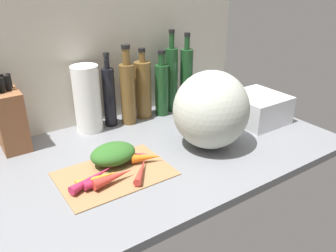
{
  "coord_description": "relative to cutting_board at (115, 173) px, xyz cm",
  "views": [
    {
      "loc": [
        -44.93,
        -97.96,
        62.82
      ],
      "look_at": [
        15.15,
        -9.69,
        13.28
      ],
      "focal_mm": 36.46,
      "sensor_mm": 36.0,
      "label": 1
    }
  ],
  "objects": [
    {
      "name": "ground_plane",
      "position": [
        5.23,
        7.81,
        -1.9
      ],
      "size": [
        170.0,
        80.0,
        3.0
      ],
      "primitive_type": "cube",
      "color": "slate"
    },
    {
      "name": "wall_back",
      "position": [
        5.23,
        46.31,
        29.6
      ],
      "size": [
        170.0,
        3.0,
        60.0
      ],
      "primitive_type": "cube",
      "color": "beige",
      "rests_on": "ground_plane"
    },
    {
      "name": "cutting_board",
      "position": [
        0.0,
        0.0,
        0.0
      ],
      "size": [
        36.85,
        25.47,
        0.8
      ],
      "primitive_type": "cube",
      "color": "#997047",
      "rests_on": "ground_plane"
    },
    {
      "name": "carrot_0",
      "position": [
        7.03,
        -5.75,
        1.69
      ],
      "size": [
        11.54,
        12.98,
        2.58
      ],
      "primitive_type": "cone",
      "rotation": [
        0.0,
        1.57,
        0.87
      ],
      "color": "red",
      "rests_on": "cutting_board"
    },
    {
      "name": "carrot_1",
      "position": [
        -6.6,
        -1.99,
        1.72
      ],
      "size": [
        14.6,
        3.22,
        2.65
      ],
      "primitive_type": "cone",
      "rotation": [
        0.0,
        1.57,
        -0.04
      ],
      "color": "orange",
      "rests_on": "cutting_board"
    },
    {
      "name": "carrot_2",
      "position": [
        4.6,
        7.38,
        1.83
      ],
      "size": [
        12.19,
        6.96,
        2.86
      ],
      "primitive_type": "cone",
      "rotation": [
        0.0,
        1.57,
        0.37
      ],
      "color": "orange",
      "rests_on": "cutting_board"
    },
    {
      "name": "carrot_3",
      "position": [
        -5.95,
        -4.34,
        1.88
      ],
      "size": [
        12.75,
        3.57,
        2.96
      ],
      "primitive_type": "cone",
      "rotation": [
        0.0,
        1.57,
        -0.05
      ],
      "color": "#B2264C",
      "rests_on": "cutting_board"
    },
    {
      "name": "carrot_4",
      "position": [
        6.09,
        9.06,
        1.64
      ],
      "size": [
        11.34,
        13.06,
        2.48
      ],
      "primitive_type": "cone",
      "rotation": [
        0.0,
        1.57,
        0.88
      ],
      "color": "red",
      "rests_on": "cutting_board"
    },
    {
      "name": "carrot_5",
      "position": [
        4.97,
        9.35,
        2.19
      ],
      "size": [
        15.75,
        5.12,
        3.58
      ],
      "primitive_type": "cone",
      "rotation": [
        0.0,
        1.57,
        0.1
      ],
      "color": "orange",
      "rests_on": "cutting_board"
    },
    {
      "name": "carrot_6",
      "position": [
        6.67,
        6.47,
        1.73
      ],
      "size": [
        17.31,
        9.92,
        2.65
      ],
      "primitive_type": "cone",
      "rotation": [
        0.0,
        1.57,
        -0.43
      ],
      "color": "#B2264C",
      "rests_on": "cutting_board"
    },
    {
      "name": "carrot_7",
      "position": [
        -2.62,
        -4.95,
        2.16
      ],
      "size": [
        14.6,
        4.79,
        3.52
      ],
      "primitive_type": "cone",
      "rotation": [
        0.0,
        1.57,
        0.09
      ],
      "color": "red",
      "rests_on": "cutting_board"
    },
    {
      "name": "carrot_8",
      "position": [
        -8.02,
        -1.27,
        1.88
      ],
      "size": [
        17.69,
        8.88,
        2.96
      ],
      "primitive_type": "cone",
      "rotation": [
        0.0,
        1.57,
        0.35
      ],
      "color": "#B2264C",
      "rests_on": "cutting_board"
    },
    {
      "name": "carrot_9",
      "position": [
        12.5,
        -0.03,
        2.06
      ],
      "size": [
        11.02,
        7.18,
        3.33
      ],
      "primitive_type": "cone",
      "rotation": [
        0.0,
        1.57,
        -0.4
      ],
      "color": "orange",
      "rests_on": "cutting_board"
    },
    {
      "name": "carrot_10",
      "position": [
        4.73,
        8.34,
        1.95
      ],
      "size": [
        11.62,
        11.04,
        3.11
      ],
      "primitive_type": "cone",
      "rotation": [
        0.0,
        1.57,
        0.74
      ],
      "color": "red",
      "rests_on": "cutting_board"
    },
    {
      "name": "carrot_11",
      "position": [
        6.81,
        4.36,
        1.97
      ],
      "size": [
        9.93,
        9.2,
        3.15
      ],
      "primitive_type": "cone",
      "rotation": [
        0.0,
        1.57,
        -0.71
      ],
      "color": "red",
      "rests_on": "cutting_board"
    },
    {
      "name": "carrot_greens_pile",
      "position": [
        2.7,
        6.1,
        3.81
      ],
      "size": [
        16.11,
        12.39,
        6.81
      ],
      "primitive_type": "ellipsoid",
      "color": "#2D6023",
      "rests_on": "cutting_board"
    },
    {
      "name": "winter_squash",
      "position": [
        39.85,
        -1.84,
        14.4
      ],
      "size": [
        28.92,
        28.1,
        29.61
      ],
      "primitive_type": "ellipsoid",
      "color": "#B2B7A8",
      "rests_on": "ground_plane"
    },
    {
      "name": "knife_block",
      "position": [
        -23.06,
        39.16,
        11.43
      ],
      "size": [
        9.52,
        16.01,
        28.26
      ],
      "color": "brown",
      "rests_on": "ground_plane"
    },
    {
      "name": "paper_towel_roll",
      "position": [
        6.9,
        37.31,
        13.57
      ],
      "size": [
        10.95,
        10.95,
        27.93
      ],
      "primitive_type": "cylinder",
      "color": "white",
      "rests_on": "ground_plane"
    },
    {
      "name": "bottle_0",
      "position": [
        16.6,
        37.01,
        13.04
      ],
      "size": [
        5.29,
        5.29,
        32.06
      ],
      "color": "black",
      "rests_on": "ground_plane"
    },
    {
      "name": "bottle_1",
      "position": [
        24.26,
        34.58,
        14.12
      ],
      "size": [
        6.43,
        6.43,
        34.67
      ],
      "color": "brown",
      "rests_on": "ground_plane"
    },
    {
      "name": "bottle_2",
      "position": [
        33.19,
        36.95,
        12.97
      ],
      "size": [
        7.49,
        7.49,
        31.85
      ],
      "color": "brown",
      "rests_on": "ground_plane"
    },
    {
      "name": "bottle_3",
      "position": [
        41.73,
        34.56,
        12.41
      ],
      "size": [
        6.21,
        6.21,
        30.31
      ],
      "color": "#19421E",
      "rests_on": "ground_plane"
    },
    {
      "name": "bottle_4",
      "position": [
        48.75,
        36.86,
        15.38
      ],
      "size": [
        5.81,
        5.81,
        38.2
      ],
      "color": "#19421E",
      "rests_on": "ground_plane"
    },
    {
      "name": "bottle_5",
      "position": [
        56.22,
        35.19,
        14.81
      ],
      "size": [
        5.98,
        5.98,
        36.32
      ],
      "color": "#19421E",
      "rests_on": "ground_plane"
    },
    {
      "name": "dish_rack",
      "position": [
        72.54,
        4.24,
        5.72
      ],
      "size": [
        22.58,
        22.83,
        12.23
      ],
      "primitive_type": "cube",
      "color": "silver",
      "rests_on": "ground_plane"
    }
  ]
}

